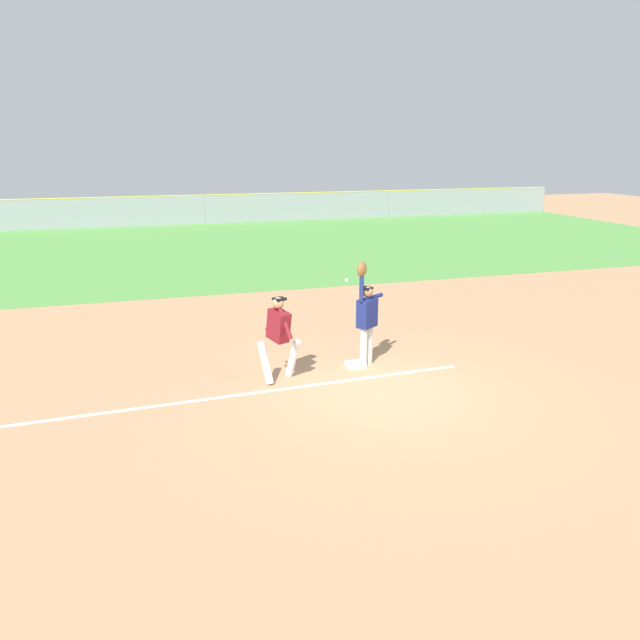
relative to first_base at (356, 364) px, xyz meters
The scene contains 11 objects.
ground_plane 1.49m from the first_base, 87.87° to the right, with size 79.83×79.83×0.00m, color tan.
outfield_grass 16.57m from the first_base, 89.81° to the left, with size 46.78×18.29×0.01m, color #549342.
chalk_foul_line 4.10m from the first_base, 167.32° to the right, with size 12.00×0.10×0.01m, color white.
first_base is the anchor object (origin of this frame).
fielder 1.10m from the first_base, ahead, with size 0.80×0.60×2.28m.
runner 2.02m from the first_base, 169.11° to the right, with size 0.89×0.81×1.72m.
baseball 1.91m from the first_base, 153.14° to the right, with size 0.07×0.07×0.07m, color white.
outfield_fence 25.73m from the first_base, 89.88° to the left, with size 46.86×0.08×1.70m.
parked_car_red 29.06m from the first_base, 101.20° to the left, with size 4.51×2.34×1.25m.
parked_car_blue 28.77m from the first_base, 89.81° to the left, with size 4.58×2.49×1.25m.
parked_car_green 29.40m from the first_base, 77.64° to the left, with size 4.42×2.15×1.25m.
Camera 1 is at (-4.49, -10.28, 4.58)m, focal length 35.10 mm.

